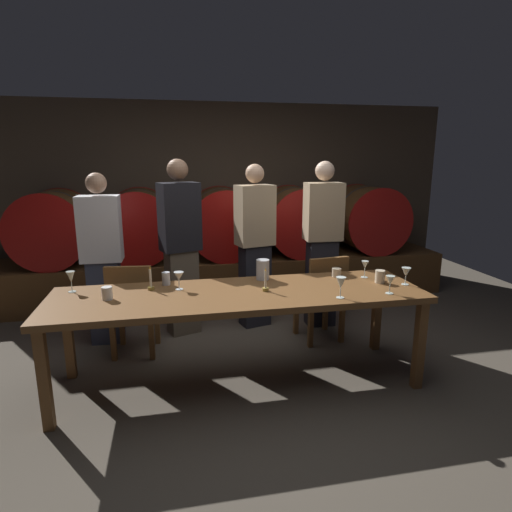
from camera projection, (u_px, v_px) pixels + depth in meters
The scene contains 28 objects.
ground_plane at pixel (255, 378), 3.55m from camera, with size 8.37×8.37×0.00m, color #4C443A.
back_wall at pixel (216, 197), 5.89m from camera, with size 6.44×0.24×2.50m, color #473A2D.
barrel_shelf at pixel (222, 276), 5.59m from camera, with size 5.80×0.90×0.54m, color brown.
wine_barrel_far_left at pixel (54, 228), 5.04m from camera, with size 0.89×0.83×0.89m.
wine_barrel_left at pixel (139, 225), 5.23m from camera, with size 0.89×0.83×0.89m.
wine_barrel_center at pixel (223, 223), 5.43m from camera, with size 0.89×0.83×0.89m.
wine_barrel_right at pixel (296, 221), 5.62m from camera, with size 0.89×0.83×0.89m.
wine_barrel_far_right at pixel (367, 219), 5.81m from camera, with size 0.89×0.83×0.89m.
dining_table at pixel (239, 300), 3.33m from camera, with size 2.90×0.84×0.77m.
chair_left at pixel (133, 305), 3.86m from camera, with size 0.45×0.45×0.88m.
chair_right at pixel (323, 294), 4.17m from camera, with size 0.45×0.45×0.88m.
guest_far_left at pixel (103, 259), 4.08m from camera, with size 0.38×0.25×1.66m.
guest_center_left at pixel (181, 247), 4.28m from camera, with size 0.44×0.35×1.78m.
guest_center_right at pixel (255, 245), 4.50m from camera, with size 0.43×0.33×1.73m.
guest_far_right at pixel (322, 244), 4.50m from camera, with size 0.39×0.25×1.76m.
candle_left at pixel (151, 283), 3.36m from camera, with size 0.05×0.05×0.19m.
candle_right at pixel (265, 285), 3.34m from camera, with size 0.05×0.05×0.19m.
pitcher at pixel (263, 270), 3.65m from camera, with size 0.11×0.11×0.17m.
wine_glass_far_left at pixel (71, 278), 3.30m from camera, with size 0.06×0.06×0.17m.
wine_glass_left at pixel (179, 276), 3.36m from camera, with size 0.08×0.08×0.14m.
wine_glass_center_left at pixel (341, 283), 3.16m from camera, with size 0.07×0.07×0.16m.
wine_glass_center_right at pixel (390, 281), 3.26m from camera, with size 0.07×0.07×0.14m.
wine_glass_right at pixel (365, 266), 3.70m from camera, with size 0.06×0.06×0.15m.
wine_glass_far_right at pixel (406, 273), 3.49m from camera, with size 0.07×0.07×0.15m.
cup_far_left at pixel (107, 293), 3.14m from camera, with size 0.08×0.08×0.10m, color white.
cup_center_left at pixel (166, 278), 3.50m from camera, with size 0.07×0.07×0.11m, color silver.
cup_center_right at pixel (336, 272), 3.74m from camera, with size 0.08×0.08×0.08m, color beige.
cup_far_right at pixel (380, 277), 3.55m from camera, with size 0.08×0.08×0.11m, color beige.
Camera 1 is at (-0.63, -3.16, 1.80)m, focal length 29.86 mm.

